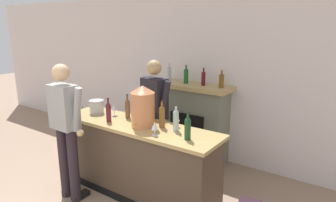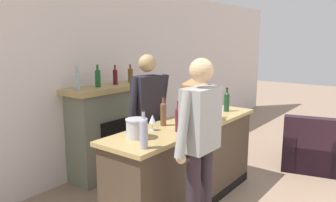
{
  "view_description": "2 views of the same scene",
  "coord_description": "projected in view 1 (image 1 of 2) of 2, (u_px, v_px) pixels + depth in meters",
  "views": [
    {
      "loc": [
        2.37,
        -0.58,
        2.24
      ],
      "look_at": [
        0.15,
        2.61,
        1.25
      ],
      "focal_mm": 32.0,
      "sensor_mm": 36.0,
      "label": 1
    },
    {
      "loc": [
        -3.1,
        0.15,
        1.94
      ],
      "look_at": [
        -0.02,
        2.49,
        1.22
      ],
      "focal_mm": 35.0,
      "sensor_mm": 36.0,
      "label": 2
    }
  ],
  "objects": [
    {
      "name": "wall_back_panel",
      "position": [
        203.0,
        78.0,
        5.05
      ],
      "size": [
        12.0,
        0.07,
        2.75
      ],
      "color": "silver",
      "rests_on": "ground_plane"
    },
    {
      "name": "bar_counter",
      "position": [
        137.0,
        160.0,
        3.97
      ],
      "size": [
        2.31,
        0.63,
        1.0
      ],
      "color": "#493A2B",
      "rests_on": "ground_plane"
    },
    {
      "name": "fireplace_stone",
      "position": [
        193.0,
        121.0,
        5.03
      ],
      "size": [
        1.28,
        0.52,
        1.62
      ],
      "color": "slate",
      "rests_on": "ground_plane"
    },
    {
      "name": "potted_plant_corner",
      "position": [
        78.0,
        122.0,
        6.1
      ],
      "size": [
        0.45,
        0.46,
        0.73
      ],
      "color": "#9E5B45",
      "rests_on": "ground_plane"
    },
    {
      "name": "person_customer",
      "position": [
        66.0,
        127.0,
        3.76
      ],
      "size": [
        0.66,
        0.3,
        1.79
      ],
      "color": "#2D232A",
      "rests_on": "ground_plane"
    },
    {
      "name": "person_bartender",
      "position": [
        154.0,
        115.0,
        4.31
      ],
      "size": [
        0.65,
        0.36,
        1.77
      ],
      "color": "brown",
      "rests_on": "ground_plane"
    },
    {
      "name": "copper_dispenser",
      "position": [
        143.0,
        106.0,
        3.7
      ],
      "size": [
        0.3,
        0.34,
        0.52
      ],
      "color": "#CC794C",
      "rests_on": "bar_counter"
    },
    {
      "name": "ice_bucket_steel",
      "position": [
        97.0,
        107.0,
        4.31
      ],
      "size": [
        0.21,
        0.21,
        0.19
      ],
      "color": "silver",
      "rests_on": "bar_counter"
    },
    {
      "name": "wine_bottle_rose_blush",
      "position": [
        73.0,
        105.0,
        4.19
      ],
      "size": [
        0.07,
        0.07,
        0.35
      ],
      "color": "#A5A7BD",
      "rests_on": "bar_counter"
    },
    {
      "name": "wine_bottle_riesling_slim",
      "position": [
        108.0,
        111.0,
        3.91
      ],
      "size": [
        0.07,
        0.07,
        0.32
      ],
      "color": "#581B29",
      "rests_on": "bar_counter"
    },
    {
      "name": "wine_bottle_cabernet_heavy",
      "position": [
        162.0,
        116.0,
        3.69
      ],
      "size": [
        0.08,
        0.08,
        0.34
      ],
      "color": "brown",
      "rests_on": "bar_counter"
    },
    {
      "name": "wine_bottle_chardonnay_pale",
      "position": [
        128.0,
        108.0,
        4.07
      ],
      "size": [
        0.07,
        0.07,
        0.33
      ],
      "color": "brown",
      "rests_on": "bar_counter"
    },
    {
      "name": "wine_bottle_merlot_tall",
      "position": [
        188.0,
        127.0,
        3.3
      ],
      "size": [
        0.07,
        0.07,
        0.32
      ],
      "color": "#1A4222",
      "rests_on": "bar_counter"
    },
    {
      "name": "wine_bottle_burgundy_dark",
      "position": [
        176.0,
        119.0,
        3.57
      ],
      "size": [
        0.07,
        0.07,
        0.33
      ],
      "color": "#A7BAB9",
      "rests_on": "bar_counter"
    },
    {
      "name": "wine_glass_back_row",
      "position": [
        155.0,
        126.0,
        3.42
      ],
      "size": [
        0.07,
        0.07,
        0.16
      ],
      "color": "silver",
      "rests_on": "bar_counter"
    },
    {
      "name": "wine_glass_front_right",
      "position": [
        177.0,
        118.0,
        3.71
      ],
      "size": [
        0.08,
        0.08,
        0.17
      ],
      "color": "silver",
      "rests_on": "bar_counter"
    },
    {
      "name": "wine_glass_mid_counter",
      "position": [
        114.0,
        108.0,
        4.18
      ],
      "size": [
        0.08,
        0.08,
        0.17
      ],
      "color": "silver",
      "rests_on": "bar_counter"
    }
  ]
}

